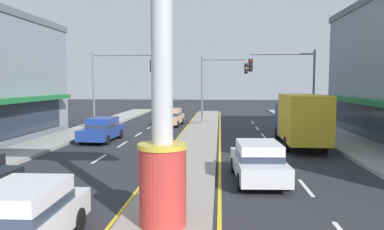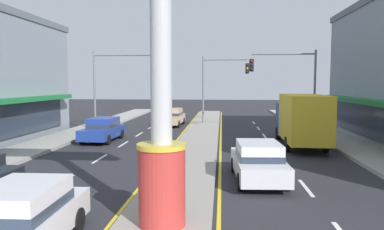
# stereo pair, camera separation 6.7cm
# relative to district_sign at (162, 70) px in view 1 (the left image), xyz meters

# --- Properties ---
(median_strip) EXTENTS (2.55, 52.00, 0.14)m
(median_strip) POSITION_rel_district_sign_xyz_m (-0.00, 13.00, -4.03)
(median_strip) COLOR gray
(median_strip) RESTS_ON ground
(sidewalk_left) EXTENTS (2.69, 60.00, 0.18)m
(sidewalk_left) POSITION_rel_district_sign_xyz_m (-9.22, 11.00, -4.01)
(sidewalk_left) COLOR #9E9B93
(sidewalk_left) RESTS_ON ground
(sidewalk_right) EXTENTS (2.69, 60.00, 0.18)m
(sidewalk_right) POSITION_rel_district_sign_xyz_m (9.22, 11.00, -4.01)
(sidewalk_right) COLOR #9E9B93
(sidewalk_right) RESTS_ON ground
(lane_markings) EXTENTS (9.29, 52.00, 0.01)m
(lane_markings) POSITION_rel_district_sign_xyz_m (0.00, 11.64, -4.10)
(lane_markings) COLOR silver
(lane_markings) RESTS_ON ground
(district_sign) EXTENTS (6.26, 1.27, 8.03)m
(district_sign) POSITION_rel_district_sign_xyz_m (0.00, 0.00, 0.00)
(district_sign) COLOR #B7332D
(district_sign) RESTS_ON median_strip
(traffic_light_left_side) EXTENTS (4.86, 0.46, 6.20)m
(traffic_light_left_side) POSITION_rel_district_sign_xyz_m (-6.51, 18.42, 0.15)
(traffic_light_left_side) COLOR slate
(traffic_light_left_side) RESTS_ON ground
(traffic_light_right_side) EXTENTS (4.86, 0.46, 6.20)m
(traffic_light_right_side) POSITION_rel_district_sign_xyz_m (6.51, 18.34, 0.15)
(traffic_light_right_side) COLOR slate
(traffic_light_right_side) RESTS_ON ground
(traffic_light_median_far) EXTENTS (4.20, 0.46, 6.20)m
(traffic_light_median_far) POSITION_rel_district_sign_xyz_m (1.29, 24.40, 0.09)
(traffic_light_median_far) COLOR slate
(traffic_light_median_far) RESTS_ON ground
(sedan_near_right_lane) EXTENTS (1.96, 4.36, 1.53)m
(sedan_near_right_lane) POSITION_rel_district_sign_xyz_m (-6.22, 14.10, -3.31)
(sedan_near_right_lane) COLOR navy
(sedan_near_right_lane) RESTS_ON ground
(sedan_far_right_lane) EXTENTS (1.91, 4.34, 1.53)m
(sedan_far_right_lane) POSITION_rel_district_sign_xyz_m (-2.93, -1.59, -3.31)
(sedan_far_right_lane) COLOR silver
(sedan_far_right_lane) RESTS_ON ground
(box_truck_near_left_lane) EXTENTS (2.36, 6.95, 3.12)m
(box_truck_near_left_lane) POSITION_rel_district_sign_xyz_m (6.19, 12.86, -2.41)
(box_truck_near_left_lane) COLOR navy
(box_truck_near_left_lane) RESTS_ON ground
(sedan_mid_left_lane) EXTENTS (2.03, 4.39, 1.53)m
(sedan_mid_left_lane) POSITION_rel_district_sign_xyz_m (-2.92, 23.14, -3.31)
(sedan_mid_left_lane) COLOR tan
(sedan_mid_left_lane) RESTS_ON ground
(sedan_far_left_oncoming) EXTENTS (2.01, 4.39, 1.53)m
(sedan_far_left_oncoming) POSITION_rel_district_sign_xyz_m (2.93, 5.00, -3.31)
(sedan_far_left_oncoming) COLOR silver
(sedan_far_left_oncoming) RESTS_ON ground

